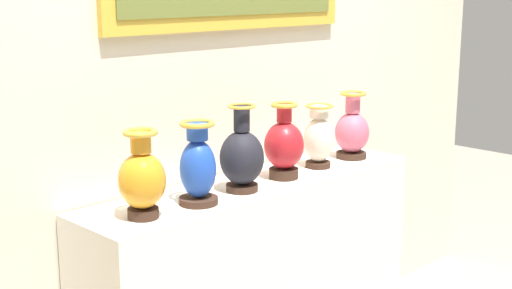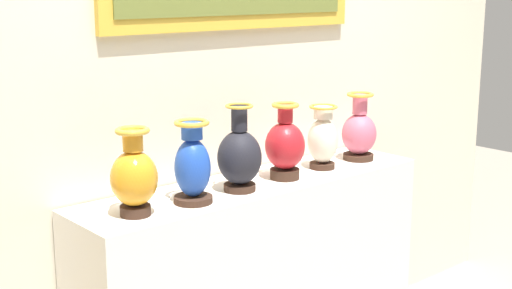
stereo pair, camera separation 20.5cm
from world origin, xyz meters
name	(u,v)px [view 1 (the left image)]	position (x,y,z in m)	size (l,w,h in m)	color
display_shelf	(256,286)	(0.00, 0.00, 0.47)	(1.64, 0.39, 0.94)	silver
back_wall	(214,31)	(0.00, 0.25, 1.55)	(3.98, 0.14, 3.07)	beige
vase_amber	(142,179)	(-0.62, -0.05, 1.08)	(0.17, 0.17, 0.32)	#382319
vase_sapphire	(198,167)	(-0.37, -0.07, 1.08)	(0.15, 0.15, 0.32)	#382319
vase_onyx	(242,157)	(-0.14, -0.06, 1.08)	(0.18, 0.18, 0.35)	#382319
vase_crimson	(284,145)	(0.13, -0.04, 1.08)	(0.17, 0.17, 0.33)	#382319
vase_ivory	(319,138)	(0.37, -0.02, 1.07)	(0.14, 0.14, 0.29)	#382319
vase_rose	(352,131)	(0.62, -0.02, 1.07)	(0.16, 0.16, 0.32)	#382319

